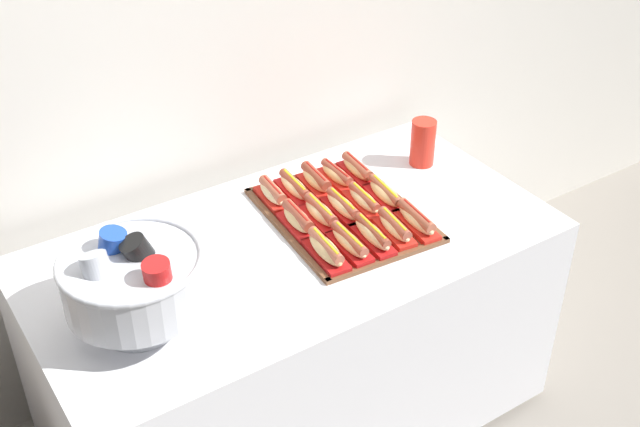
{
  "coord_description": "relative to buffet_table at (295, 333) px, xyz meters",
  "views": [
    {
      "loc": [
        -0.96,
        -1.61,
        2.11
      ],
      "look_at": [
        0.1,
        0.01,
        0.8
      ],
      "focal_mm": 45.58,
      "sensor_mm": 36.0,
      "label": 1
    }
  ],
  "objects": [
    {
      "name": "hot_dog_10",
      "position": [
        0.06,
        0.2,
        0.39
      ],
      "size": [
        0.08,
        0.16,
        0.06
      ],
      "color": "red",
      "rests_on": "serving_tray"
    },
    {
      "name": "buffet_table",
      "position": [
        0.0,
        0.0,
        0.0
      ],
      "size": [
        1.51,
        0.78,
        0.74
      ],
      "color": "silver",
      "rests_on": "ground_plane"
    },
    {
      "name": "hot_dog_11",
      "position": [
        0.13,
        0.2,
        0.39
      ],
      "size": [
        0.08,
        0.18,
        0.06
      ],
      "color": "red",
      "rests_on": "serving_tray"
    },
    {
      "name": "hot_dog_6",
      "position": [
        0.12,
        0.03,
        0.39
      ],
      "size": [
        0.08,
        0.17,
        0.06
      ],
      "color": "red",
      "rests_on": "serving_tray"
    },
    {
      "name": "hot_dog_9",
      "position": [
        0.34,
        0.02,
        0.38
      ],
      "size": [
        0.09,
        0.18,
        0.06
      ],
      "color": "red",
      "rests_on": "serving_tray"
    },
    {
      "name": "serving_tray",
      "position": [
        0.19,
        0.03,
        0.36
      ],
      "size": [
        0.44,
        0.55,
        0.01
      ],
      "color": "brown",
      "rests_on": "buffet_table"
    },
    {
      "name": "hot_dog_7",
      "position": [
        0.19,
        0.03,
        0.39
      ],
      "size": [
        0.07,
        0.18,
        0.06
      ],
      "color": "#B21414",
      "rests_on": "serving_tray"
    },
    {
      "name": "hot_dog_13",
      "position": [
        0.28,
        0.19,
        0.38
      ],
      "size": [
        0.07,
        0.16,
        0.06
      ],
      "color": "red",
      "rests_on": "serving_tray"
    },
    {
      "name": "hot_dog_0",
      "position": [
        0.03,
        -0.13,
        0.39
      ],
      "size": [
        0.08,
        0.18,
        0.06
      ],
      "color": "#B21414",
      "rests_on": "serving_tray"
    },
    {
      "name": "punch_bowl",
      "position": [
        -0.5,
        -0.09,
        0.5
      ],
      "size": [
        0.35,
        0.35,
        0.26
      ],
      "color": "silver",
      "rests_on": "buffet_table"
    },
    {
      "name": "hot_dog_14",
      "position": [
        0.35,
        0.18,
        0.39
      ],
      "size": [
        0.08,
        0.17,
        0.06
      ],
      "color": "#B21414",
      "rests_on": "serving_tray"
    },
    {
      "name": "hot_dog_4",
      "position": [
        0.33,
        -0.15,
        0.39
      ],
      "size": [
        0.08,
        0.19,
        0.06
      ],
      "color": "red",
      "rests_on": "serving_tray"
    },
    {
      "name": "hot_dog_1",
      "position": [
        0.11,
        -0.13,
        0.39
      ],
      "size": [
        0.07,
        0.18,
        0.06
      ],
      "color": "#B21414",
      "rests_on": "serving_tray"
    },
    {
      "name": "cup_stack",
      "position": [
        0.59,
        0.14,
        0.43
      ],
      "size": [
        0.08,
        0.08,
        0.16
      ],
      "color": "red",
      "rests_on": "buffet_table"
    },
    {
      "name": "hot_dog_5",
      "position": [
        0.04,
        0.04,
        0.39
      ],
      "size": [
        0.08,
        0.16,
        0.07
      ],
      "color": "red",
      "rests_on": "serving_tray"
    },
    {
      "name": "ground_plane",
      "position": [
        0.0,
        0.0,
        -0.39
      ],
      "size": [
        10.0,
        10.0,
        0.0
      ],
      "primitive_type": "plane",
      "color": "gray"
    },
    {
      "name": "hot_dog_12",
      "position": [
        0.21,
        0.19,
        0.39
      ],
      "size": [
        0.08,
        0.16,
        0.07
      ],
      "color": "red",
      "rests_on": "serving_tray"
    },
    {
      "name": "hot_dog_2",
      "position": [
        0.18,
        -0.14,
        0.39
      ],
      "size": [
        0.07,
        0.19,
        0.06
      ],
      "color": "#B21414",
      "rests_on": "serving_tray"
    },
    {
      "name": "hot_dog_8",
      "position": [
        0.27,
        0.02,
        0.38
      ],
      "size": [
        0.08,
        0.17,
        0.06
      ],
      "color": "red",
      "rests_on": "serving_tray"
    },
    {
      "name": "hot_dog_3",
      "position": [
        0.26,
        -0.14,
        0.39
      ],
      "size": [
        0.08,
        0.17,
        0.06
      ],
      "color": "red",
      "rests_on": "serving_tray"
    }
  ]
}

